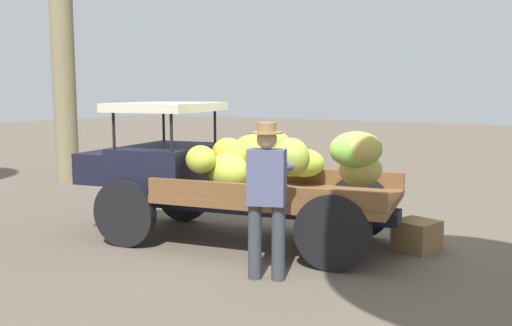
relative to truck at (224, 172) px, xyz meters
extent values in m
plane|color=brown|center=(-0.77, -0.37, -0.95)|extent=(60.00, 60.00, 0.00)
cube|color=black|center=(-0.35, -0.09, -0.46)|extent=(4.01, 1.22, 0.16)
cylinder|color=black|center=(0.92, 0.98, -0.51)|extent=(0.90, 0.31, 0.89)
cylinder|color=black|center=(1.23, -0.59, -0.51)|extent=(0.90, 0.31, 0.89)
cylinder|color=black|center=(-1.83, 0.43, -0.51)|extent=(0.90, 0.31, 0.89)
cylinder|color=black|center=(-1.51, -1.14, -0.51)|extent=(0.90, 0.31, 0.89)
cube|color=brown|center=(-0.79, -0.18, -0.28)|extent=(3.28, 2.28, 0.10)
cube|color=brown|center=(-0.95, 0.60, -0.12)|extent=(2.96, 0.67, 0.22)
cube|color=brown|center=(-0.63, -0.96, -0.12)|extent=(2.96, 0.67, 0.22)
cube|color=black|center=(0.88, 0.16, 0.05)|extent=(1.38, 1.71, 0.55)
cube|color=black|center=(1.76, 0.33, -0.01)|extent=(0.90, 1.18, 0.44)
cylinder|color=black|center=(1.18, 0.88, 0.60)|extent=(0.04, 0.04, 0.55)
cylinder|color=black|center=(1.44, -0.39, 0.60)|extent=(0.04, 0.04, 0.55)
cylinder|color=black|center=(0.32, 0.70, 0.60)|extent=(0.04, 0.04, 0.55)
cylinder|color=black|center=(0.57, -0.56, 0.60)|extent=(0.04, 0.04, 0.55)
cube|color=beige|center=(0.88, 0.16, 0.87)|extent=(1.50, 1.73, 0.12)
ellipsoid|color=gold|center=(-0.50, -0.15, 0.34)|extent=(0.71, 0.72, 0.54)
ellipsoid|color=gold|center=(-0.17, 0.11, 0.26)|extent=(0.77, 0.69, 0.54)
ellipsoid|color=#8ABF3B|center=(-0.34, -0.65, 0.34)|extent=(0.82, 0.84, 0.53)
ellipsoid|color=gold|center=(-1.95, 0.00, 0.44)|extent=(0.63, 0.60, 0.44)
ellipsoid|color=#8CAF37|center=(-0.41, -0.06, 0.28)|extent=(0.55, 0.56, 0.59)
ellipsoid|color=#BFD242|center=(-0.29, 0.30, 0.06)|extent=(0.68, 0.59, 0.54)
ellipsoid|color=#A6CE3E|center=(-0.83, -0.74, 0.10)|extent=(0.75, 0.74, 0.52)
ellipsoid|color=#B2C23B|center=(-0.02, 0.54, 0.23)|extent=(0.65, 0.64, 0.44)
ellipsoid|color=#A8BF42|center=(-1.17, 0.21, 0.29)|extent=(0.48, 0.55, 0.56)
ellipsoid|color=tan|center=(-1.90, -0.19, 0.15)|extent=(0.69, 0.68, 0.49)
ellipsoid|color=#81B844|center=(-1.90, -0.04, 0.41)|extent=(0.81, 0.83, 0.52)
ellipsoid|color=gold|center=(-0.02, -0.41, 0.02)|extent=(0.59, 0.56, 0.48)
cylinder|color=#363B3F|center=(-1.22, 1.13, -0.54)|extent=(0.15, 0.15, 0.83)
cylinder|color=#363B3F|center=(-1.47, 1.03, -0.54)|extent=(0.15, 0.15, 0.83)
cube|color=#505579|center=(-1.35, 1.08, 0.18)|extent=(0.46, 0.37, 0.60)
cylinder|color=#505579|center=(-1.22, 1.02, 0.27)|extent=(0.40, 0.29, 0.10)
cylinder|color=#505579|center=(-1.40, 0.95, 0.27)|extent=(0.21, 0.41, 0.10)
sphere|color=tan|center=(-1.35, 1.08, 0.59)|extent=(0.22, 0.22, 0.22)
cylinder|color=olive|center=(-1.35, 1.08, 0.65)|extent=(0.34, 0.34, 0.02)
cylinder|color=olive|center=(-1.35, 1.08, 0.71)|extent=(0.20, 0.20, 0.10)
cube|color=olive|center=(-2.39, -0.94, -0.76)|extent=(0.59, 0.60, 0.39)
camera|label=1|loc=(-4.45, 6.14, 1.09)|focal=39.32mm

